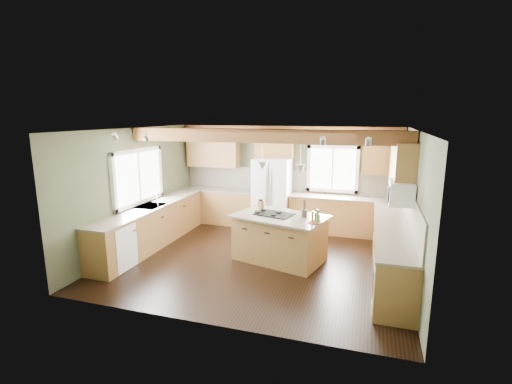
% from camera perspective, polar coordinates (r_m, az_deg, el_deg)
% --- Properties ---
extents(floor, '(5.60, 5.60, 0.00)m').
position_cam_1_polar(floor, '(7.64, 0.49, -10.26)').
color(floor, black).
rests_on(floor, ground).
extents(ceiling, '(5.60, 5.60, 0.00)m').
position_cam_1_polar(ceiling, '(7.08, 0.53, 9.62)').
color(ceiling, silver).
rests_on(ceiling, wall_back).
extents(wall_back, '(5.60, 0.00, 5.60)m').
position_cam_1_polar(wall_back, '(9.63, 4.83, 2.39)').
color(wall_back, '#414833').
rests_on(wall_back, ground).
extents(wall_left, '(0.00, 5.00, 5.00)m').
position_cam_1_polar(wall_left, '(8.48, -17.91, 0.56)').
color(wall_left, '#414833').
rests_on(wall_left, ground).
extents(wall_right, '(0.00, 5.00, 5.00)m').
position_cam_1_polar(wall_right, '(7.00, 23.05, -2.13)').
color(wall_right, '#414833').
rests_on(wall_right, ground).
extents(ceiling_beam, '(5.55, 0.26, 0.26)m').
position_cam_1_polar(ceiling_beam, '(7.19, 0.76, 8.62)').
color(ceiling_beam, '#572F19').
rests_on(ceiling_beam, ceiling).
extents(soffit_trim, '(5.55, 0.20, 0.10)m').
position_cam_1_polar(soffit_trim, '(9.41, 4.83, 9.77)').
color(soffit_trim, '#572F19').
rests_on(soffit_trim, ceiling).
extents(backsplash_back, '(5.58, 0.03, 0.58)m').
position_cam_1_polar(backsplash_back, '(9.63, 4.81, 1.85)').
color(backsplash_back, brown).
rests_on(backsplash_back, wall_back).
extents(backsplash_right, '(0.03, 3.70, 0.58)m').
position_cam_1_polar(backsplash_right, '(7.06, 22.83, -2.73)').
color(backsplash_right, brown).
rests_on(backsplash_right, wall_right).
extents(base_cab_back_left, '(2.02, 0.60, 0.88)m').
position_cam_1_polar(base_cab_back_left, '(10.06, -5.64, -2.22)').
color(base_cab_back_left, brown).
rests_on(base_cab_back_left, floor).
extents(counter_back_left, '(2.06, 0.64, 0.04)m').
position_cam_1_polar(counter_back_left, '(9.96, -5.69, 0.35)').
color(counter_back_left, '#4E4439').
rests_on(counter_back_left, base_cab_back_left).
extents(base_cab_back_right, '(2.62, 0.60, 0.88)m').
position_cam_1_polar(base_cab_back_right, '(9.32, 13.33, -3.63)').
color(base_cab_back_right, brown).
rests_on(base_cab_back_right, floor).
extents(counter_back_right, '(2.66, 0.64, 0.04)m').
position_cam_1_polar(counter_back_right, '(9.21, 13.46, -0.87)').
color(counter_back_right, '#4E4439').
rests_on(counter_back_right, base_cab_back_right).
extents(base_cab_left, '(0.60, 3.70, 0.88)m').
position_cam_1_polar(base_cab_left, '(8.56, -15.70, -5.14)').
color(base_cab_left, brown).
rests_on(base_cab_left, floor).
extents(counter_left, '(0.64, 3.74, 0.04)m').
position_cam_1_polar(counter_left, '(8.44, -15.88, -2.15)').
color(counter_left, '#4E4439').
rests_on(counter_left, base_cab_left).
extents(base_cab_right, '(0.60, 3.70, 0.88)m').
position_cam_1_polar(base_cab_right, '(7.26, 20.08, -8.50)').
color(base_cab_right, brown).
rests_on(base_cab_right, floor).
extents(counter_right, '(0.64, 3.74, 0.04)m').
position_cam_1_polar(counter_right, '(7.12, 20.35, -5.02)').
color(counter_right, '#4E4439').
rests_on(counter_right, base_cab_right).
extents(upper_cab_back_left, '(1.40, 0.35, 0.90)m').
position_cam_1_polar(upper_cab_back_left, '(10.00, -6.59, 6.46)').
color(upper_cab_back_left, brown).
rests_on(upper_cab_back_left, wall_back).
extents(upper_cab_over_fridge, '(0.96, 0.35, 0.70)m').
position_cam_1_polar(upper_cab_over_fridge, '(9.43, 2.90, 7.42)').
color(upper_cab_over_fridge, brown).
rests_on(upper_cab_over_fridge, wall_back).
extents(upper_cab_right, '(0.35, 2.20, 0.90)m').
position_cam_1_polar(upper_cab_right, '(7.75, 21.54, 4.17)').
color(upper_cab_right, brown).
rests_on(upper_cab_right, wall_right).
extents(upper_cab_back_corner, '(0.90, 0.35, 0.90)m').
position_cam_1_polar(upper_cab_back_corner, '(9.15, 18.92, 5.41)').
color(upper_cab_back_corner, brown).
rests_on(upper_cab_back_corner, wall_back).
extents(window_left, '(0.04, 1.60, 1.05)m').
position_cam_1_polar(window_left, '(8.47, -17.71, 2.28)').
color(window_left, white).
rests_on(window_left, wall_left).
extents(window_back, '(1.10, 0.04, 1.00)m').
position_cam_1_polar(window_back, '(9.39, 11.71, 3.49)').
color(window_back, white).
rests_on(window_back, wall_back).
extents(sink, '(0.50, 0.65, 0.03)m').
position_cam_1_polar(sink, '(8.44, -15.88, -2.12)').
color(sink, '#262628').
rests_on(sink, counter_left).
extents(faucet, '(0.02, 0.02, 0.28)m').
position_cam_1_polar(faucet, '(8.31, -14.89, -1.25)').
color(faucet, '#B2B2B7').
rests_on(faucet, sink).
extents(dishwasher, '(0.60, 0.60, 0.84)m').
position_cam_1_polar(dishwasher, '(7.56, -21.02, -7.85)').
color(dishwasher, white).
rests_on(dishwasher, floor).
extents(oven, '(0.60, 0.72, 0.84)m').
position_cam_1_polar(oven, '(6.06, 20.49, -12.75)').
color(oven, white).
rests_on(oven, floor).
extents(microwave, '(0.40, 0.70, 0.38)m').
position_cam_1_polar(microwave, '(6.87, 21.43, -0.09)').
color(microwave, white).
rests_on(microwave, wall_right).
extents(pendant_left, '(0.18, 0.18, 0.16)m').
position_cam_1_polar(pendant_left, '(7.34, 0.99, 4.06)').
color(pendant_left, '#B2B2B7').
rests_on(pendant_left, ceiling).
extents(pendant_right, '(0.18, 0.18, 0.16)m').
position_cam_1_polar(pendant_right, '(6.95, 6.84, 3.54)').
color(pendant_right, '#B2B2B7').
rests_on(pendant_right, ceiling).
extents(refrigerator, '(0.90, 0.74, 1.80)m').
position_cam_1_polar(refrigerator, '(9.41, 2.50, -0.28)').
color(refrigerator, white).
rests_on(refrigerator, floor).
extents(island, '(1.86, 1.40, 0.88)m').
position_cam_1_polar(island, '(7.48, 3.68, -7.18)').
color(island, brown).
rests_on(island, floor).
extents(island_top, '(1.99, 1.53, 0.04)m').
position_cam_1_polar(island_top, '(7.34, 3.73, -3.78)').
color(island_top, '#4E4439').
rests_on(island_top, island).
extents(cooktop, '(0.82, 0.65, 0.02)m').
position_cam_1_polar(cooktop, '(7.40, 2.79, -3.41)').
color(cooktop, black).
rests_on(cooktop, island_top).
extents(knife_block, '(0.13, 0.12, 0.18)m').
position_cam_1_polar(knife_block, '(7.77, 0.73, -2.06)').
color(knife_block, brown).
rests_on(knife_block, island_top).
extents(utensil_crock, '(0.14, 0.14, 0.15)m').
position_cam_1_polar(utensil_crock, '(7.25, 7.42, -3.26)').
color(utensil_crock, '#453A37').
rests_on(utensil_crock, island_top).
extents(bottle_tray, '(0.36, 0.36, 0.24)m').
position_cam_1_polar(bottle_tray, '(6.89, 9.10, -3.73)').
color(bottle_tray, brown).
rests_on(bottle_tray, island_top).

